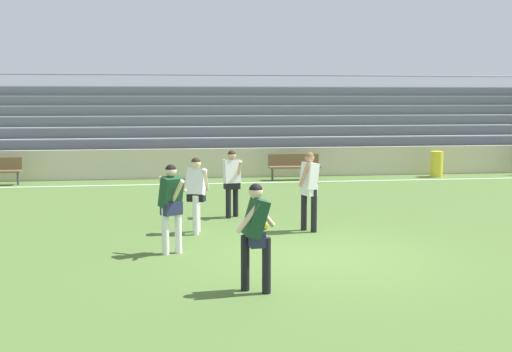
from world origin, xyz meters
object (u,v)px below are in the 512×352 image
(bleacher_stand, at_px, (265,124))
(player_white_trailing_run, at_px, (309,184))
(player_white_wide_left, at_px, (196,189))
(player_white_dropping_back, at_px, (232,178))
(player_dark_challenging, at_px, (171,201))
(trash_bin, at_px, (437,164))
(player_dark_deep_cover, at_px, (256,228))
(bench_near_bin, at_px, (294,164))
(soccer_ball, at_px, (264,224))

(bleacher_stand, height_order, player_white_trailing_run, bleacher_stand)
(player_white_wide_left, xyz_separation_m, player_white_trailing_run, (2.40, -0.12, 0.07))
(player_white_dropping_back, distance_m, player_dark_challenging, 3.70)
(trash_bin, relative_size, player_dark_challenging, 0.56)
(player_white_wide_left, xyz_separation_m, player_white_dropping_back, (0.92, 1.69, 0.00))
(player_white_wide_left, bearing_deg, trash_bin, 43.07)
(trash_bin, height_order, player_dark_challenging, player_dark_challenging)
(player_white_dropping_back, relative_size, player_dark_deep_cover, 1.00)
(bleacher_stand, relative_size, player_dark_deep_cover, 17.25)
(bench_near_bin, height_order, player_white_trailing_run, player_white_trailing_run)
(trash_bin, relative_size, player_white_wide_left, 0.58)
(bleacher_stand, height_order, player_white_wide_left, bleacher_stand)
(bleacher_stand, bearing_deg, player_white_trailing_run, -94.57)
(trash_bin, bearing_deg, player_white_dropping_back, -140.18)
(player_white_trailing_run, bearing_deg, bleacher_stand, 85.43)
(trash_bin, bearing_deg, player_white_trailing_run, -127.78)
(player_dark_challenging, bearing_deg, player_white_trailing_run, 28.69)
(bleacher_stand, distance_m, player_dark_challenging, 15.13)
(bench_near_bin, xyz_separation_m, player_white_dropping_back, (-2.85, -6.69, 0.41))
(player_white_trailing_run, xyz_separation_m, soccer_ball, (-0.93, 0.32, -0.91))
(trash_bin, bearing_deg, bench_near_bin, -179.00)
(player_white_trailing_run, bearing_deg, player_white_wide_left, 177.16)
(player_white_wide_left, bearing_deg, bench_near_bin, 65.78)
(player_dark_deep_cover, relative_size, soccer_ball, 7.37)
(trash_bin, xyz_separation_m, player_dark_deep_cover, (-8.37, -12.68, 0.50))
(trash_bin, distance_m, soccer_ball, 11.23)
(trash_bin, bearing_deg, player_dark_challenging, -133.24)
(player_white_trailing_run, relative_size, soccer_ball, 7.78)
(bleacher_stand, xyz_separation_m, player_white_dropping_back, (-2.52, -11.17, -0.79))
(trash_bin, height_order, player_white_wide_left, player_white_wide_left)
(player_white_dropping_back, distance_m, soccer_ball, 1.79)
(player_white_dropping_back, height_order, player_dark_challenging, player_dark_challenging)
(bench_near_bin, xyz_separation_m, player_white_trailing_run, (-1.37, -8.50, 0.48))
(bleacher_stand, xyz_separation_m, player_white_wide_left, (-3.44, -12.86, -0.80))
(player_white_wide_left, height_order, player_dark_deep_cover, player_dark_deep_cover)
(player_white_dropping_back, xyz_separation_m, player_dark_deep_cover, (-0.23, -5.89, 0.00))
(trash_bin, relative_size, player_dark_deep_cover, 0.57)
(player_white_dropping_back, bearing_deg, soccer_ball, -69.72)
(bench_near_bin, xyz_separation_m, player_white_wide_left, (-3.77, -8.38, 0.41))
(player_dark_deep_cover, bearing_deg, player_white_trailing_run, 67.25)
(player_white_wide_left, xyz_separation_m, player_dark_deep_cover, (0.69, -4.21, 0.01))
(bleacher_stand, height_order, trash_bin, bleacher_stand)
(player_white_trailing_run, bearing_deg, soccer_ball, 160.82)
(bleacher_stand, height_order, soccer_ball, bleacher_stand)
(player_white_wide_left, distance_m, player_dark_challenging, 1.80)
(bleacher_stand, bearing_deg, trash_bin, -37.99)
(bleacher_stand, xyz_separation_m, soccer_ball, (-1.97, -12.65, -1.64))
(bench_near_bin, xyz_separation_m, player_dark_challenging, (-4.30, -10.10, 0.44))
(bench_near_bin, bearing_deg, player_white_dropping_back, -113.05)
(player_white_wide_left, distance_m, player_white_trailing_run, 2.41)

